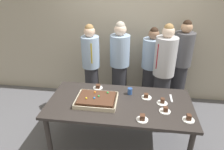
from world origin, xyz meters
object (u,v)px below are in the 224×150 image
at_px(person_serving_front, 151,68).
at_px(plated_slice_near_right, 142,118).
at_px(sheet_cake, 97,100).
at_px(plated_slice_far_right, 146,97).
at_px(person_left_edge_reaching, 181,65).
at_px(person_far_right_suit, 163,74).
at_px(drink_cup_nearest, 130,91).
at_px(cake_server_utensil, 171,98).
at_px(person_striped_tie_right, 120,66).
at_px(party_table, 120,107).
at_px(plated_slice_far_left, 162,102).
at_px(plated_slice_center_front, 98,87).
at_px(plated_slice_center_back, 189,119).
at_px(plated_slice_near_left, 165,110).
at_px(person_green_shirt_behind, 91,68).

bearing_deg(person_serving_front, plated_slice_near_right, 26.98).
xyz_separation_m(sheet_cake, plated_slice_far_right, (0.70, 0.21, -0.02)).
height_order(sheet_cake, person_left_edge_reaching, person_left_edge_reaching).
bearing_deg(person_far_right_suit, sheet_cake, -0.01).
height_order(drink_cup_nearest, cake_server_utensil, drink_cup_nearest).
distance_m(plated_slice_near_right, cake_server_utensil, 0.69).
bearing_deg(plated_slice_far_right, sheet_cake, -163.67).
xyz_separation_m(person_striped_tie_right, person_far_right_suit, (0.77, -0.27, 0.02)).
xyz_separation_m(party_table, person_far_right_suit, (0.66, 0.80, 0.19)).
height_order(plated_slice_far_left, drink_cup_nearest, drink_cup_nearest).
bearing_deg(cake_server_utensil, plated_slice_near_right, -127.22).
xyz_separation_m(sheet_cake, person_left_edge_reaching, (1.34, 1.25, 0.07)).
relative_size(plated_slice_near_right, plated_slice_center_front, 1.00).
bearing_deg(plated_slice_far_left, plated_slice_center_back, -48.52).
relative_size(plated_slice_center_front, person_striped_tie_right, 0.09).
xyz_separation_m(plated_slice_near_right, plated_slice_center_back, (0.57, 0.08, -0.00)).
relative_size(plated_slice_near_right, cake_server_utensil, 0.75).
relative_size(drink_cup_nearest, person_striped_tie_right, 0.06).
xyz_separation_m(plated_slice_near_right, person_far_right_suit, (0.34, 1.15, 0.09)).
distance_m(plated_slice_near_right, person_serving_front, 1.57).
bearing_deg(person_far_right_suit, person_striped_tie_right, -59.20).
xyz_separation_m(plated_slice_near_left, plated_slice_far_left, (-0.02, 0.19, 0.00)).
bearing_deg(plated_slice_near_right, cake_server_utensil, 52.78).
xyz_separation_m(person_far_right_suit, person_left_edge_reaching, (0.35, 0.41, -0.01)).
bearing_deg(person_far_right_suit, party_table, 10.10).
xyz_separation_m(plated_slice_near_left, cake_server_utensil, (0.12, 0.34, -0.02)).
bearing_deg(party_table, person_serving_front, 68.51).
height_order(sheet_cake, plated_slice_near_left, sheet_cake).
relative_size(party_table, plated_slice_center_back, 13.59).
xyz_separation_m(plated_slice_far_left, person_serving_front, (-0.12, 1.15, -0.00)).
height_order(plated_slice_near_left, person_serving_front, person_serving_front).
relative_size(plated_slice_near_right, person_green_shirt_behind, 0.09).
bearing_deg(plated_slice_center_front, person_striped_tie_right, 69.29).
height_order(party_table, person_serving_front, person_serving_front).
height_order(person_striped_tie_right, person_far_right_suit, person_far_right_suit).
height_order(plated_slice_near_right, drink_cup_nearest, drink_cup_nearest).
xyz_separation_m(person_green_shirt_behind, person_left_edge_reaching, (1.63, 0.32, 0.02)).
xyz_separation_m(plated_slice_near_left, person_serving_front, (-0.14, 1.34, 0.00)).
relative_size(party_table, person_serving_front, 1.28).
xyz_separation_m(plated_slice_far_right, person_green_shirt_behind, (-0.99, 0.72, 0.07)).
xyz_separation_m(plated_slice_center_back, cake_server_utensil, (-0.15, 0.47, -0.02)).
bearing_deg(plated_slice_near_left, sheet_cake, 173.85).
bearing_deg(person_striped_tie_right, plated_slice_far_left, 46.00).
xyz_separation_m(plated_slice_far_right, person_serving_front, (0.10, 1.04, 0.00)).
bearing_deg(sheet_cake, plated_slice_near_right, -26.09).
bearing_deg(plated_slice_center_front, person_far_right_suit, 23.27).
distance_m(plated_slice_far_left, plated_slice_center_front, 1.02).
bearing_deg(person_left_edge_reaching, person_serving_front, -42.60).
height_order(plated_slice_near_left, plated_slice_near_right, plated_slice_near_right).
bearing_deg(party_table, plated_slice_near_left, -12.58).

